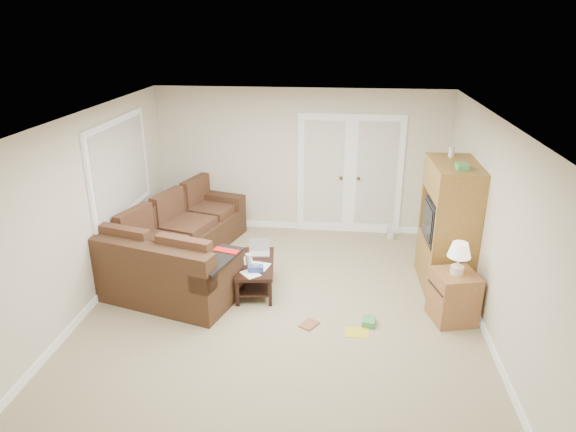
# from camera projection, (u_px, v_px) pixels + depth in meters

# --- Properties ---
(floor) EXTENTS (5.50, 5.50, 0.00)m
(floor) POSITION_uv_depth(u_px,v_px,m) (282.00, 307.00, 6.76)
(floor) COLOR tan
(floor) RESTS_ON ground
(ceiling) EXTENTS (5.00, 5.50, 0.02)m
(ceiling) POSITION_uv_depth(u_px,v_px,m) (282.00, 118.00, 5.86)
(ceiling) COLOR silver
(ceiling) RESTS_ON wall_back
(wall_left) EXTENTS (0.02, 5.50, 2.50)m
(wall_left) POSITION_uv_depth(u_px,v_px,m) (88.00, 212.00, 6.56)
(wall_left) COLOR beige
(wall_left) RESTS_ON floor
(wall_right) EXTENTS (0.02, 5.50, 2.50)m
(wall_right) POSITION_uv_depth(u_px,v_px,m) (492.00, 228.00, 6.06)
(wall_right) COLOR beige
(wall_right) RESTS_ON floor
(wall_back) EXTENTS (5.00, 0.02, 2.50)m
(wall_back) POSITION_uv_depth(u_px,v_px,m) (301.00, 161.00, 8.86)
(wall_back) COLOR beige
(wall_back) RESTS_ON floor
(wall_front) EXTENTS (5.00, 0.02, 2.50)m
(wall_front) POSITION_uv_depth(u_px,v_px,m) (238.00, 356.00, 3.76)
(wall_front) COLOR beige
(wall_front) RESTS_ON floor
(baseboards) EXTENTS (5.00, 5.50, 0.10)m
(baseboards) POSITION_uv_depth(u_px,v_px,m) (282.00, 304.00, 6.74)
(baseboards) COLOR white
(baseboards) RESTS_ON floor
(french_doors) EXTENTS (1.80, 0.05, 2.13)m
(french_doors) POSITION_uv_depth(u_px,v_px,m) (350.00, 175.00, 8.82)
(french_doors) COLOR white
(french_doors) RESTS_ON floor
(window_left) EXTENTS (0.05, 1.92, 1.42)m
(window_left) POSITION_uv_depth(u_px,v_px,m) (120.00, 168.00, 7.37)
(window_left) COLOR white
(window_left) RESTS_ON wall_left
(sectional_sofa) EXTENTS (2.15, 3.38, 0.91)m
(sectional_sofa) POSITION_uv_depth(u_px,v_px,m) (175.00, 249.00, 7.61)
(sectional_sofa) COLOR #432B1A
(sectional_sofa) RESTS_ON floor
(coffee_table) EXTENTS (0.62, 1.06, 0.68)m
(coffee_table) POSITION_uv_depth(u_px,v_px,m) (256.00, 274.00, 7.17)
(coffee_table) COLOR black
(coffee_table) RESTS_ON floor
(tv_armoire) EXTENTS (0.65, 1.14, 1.93)m
(tv_armoire) POSITION_uv_depth(u_px,v_px,m) (449.00, 226.00, 7.02)
(tv_armoire) COLOR olive
(tv_armoire) RESTS_ON floor
(side_cabinet) EXTENTS (0.61, 0.61, 1.06)m
(side_cabinet) POSITION_uv_depth(u_px,v_px,m) (454.00, 293.00, 6.36)
(side_cabinet) COLOR #936136
(side_cabinet) RESTS_ON floor
(space_heater) EXTENTS (0.12, 0.10, 0.27)m
(space_heater) POSITION_uv_depth(u_px,v_px,m) (391.00, 231.00, 8.82)
(space_heater) COLOR silver
(space_heater) RESTS_ON floor
(floor_magazine) EXTENTS (0.29, 0.23, 0.01)m
(floor_magazine) POSITION_uv_depth(u_px,v_px,m) (357.00, 332.00, 6.22)
(floor_magazine) COLOR gold
(floor_magazine) RESTS_ON floor
(floor_greenbox) EXTENTS (0.19, 0.23, 0.08)m
(floor_greenbox) POSITION_uv_depth(u_px,v_px,m) (369.00, 321.00, 6.37)
(floor_greenbox) COLOR #439451
(floor_greenbox) RESTS_ON floor
(floor_book) EXTENTS (0.27, 0.29, 0.02)m
(floor_book) POSITION_uv_depth(u_px,v_px,m) (304.00, 322.00, 6.41)
(floor_book) COLOR brown
(floor_book) RESTS_ON floor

